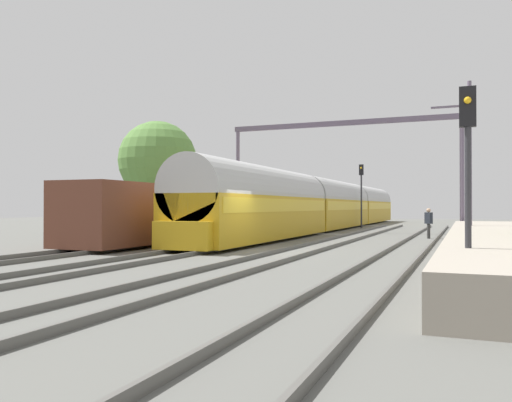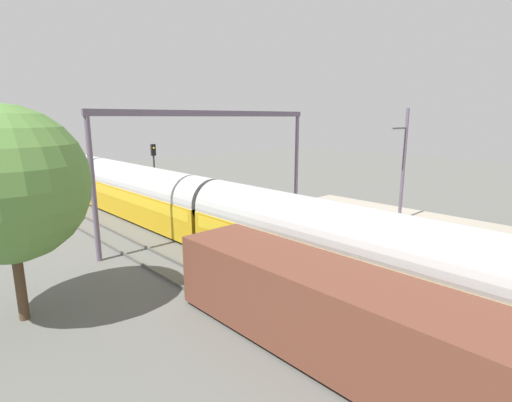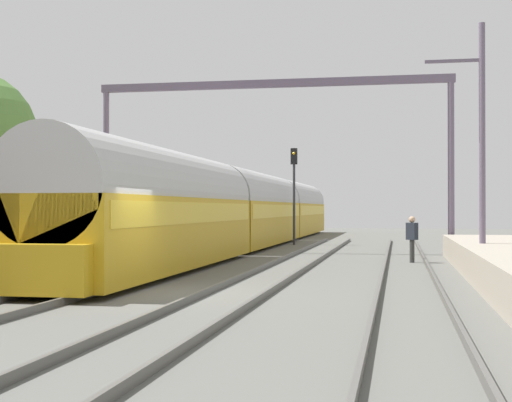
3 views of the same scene
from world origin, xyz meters
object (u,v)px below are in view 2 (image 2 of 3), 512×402
freight_car (340,317)px  railway_signal_far (154,169)px  catenary_gantry (216,142)px  passenger_train (146,194)px  person_crossing (334,214)px

freight_car → railway_signal_far: railway_signal_far is taller
railway_signal_far → freight_car: bearing=-105.1°
railway_signal_far → catenary_gantry: bearing=-89.6°
freight_car → catenary_gantry: size_ratio=0.80×
freight_car → catenary_gantry: (5.91, 13.75, 4.42)m
passenger_train → freight_car: passenger_train is taller
passenger_train → catenary_gantry: (1.97, -5.87, 3.91)m
freight_car → passenger_train: bearing=78.6°
freight_car → railway_signal_far: bearing=74.9°
passenger_train → catenary_gantry: bearing=-71.5°
person_crossing → railway_signal_far: bearing=-25.4°
passenger_train → railway_signal_far: size_ratio=9.15×
railway_signal_far → person_crossing: bearing=-64.4°
person_crossing → catenary_gantry: (-6.16, 4.94, 4.86)m
passenger_train → person_crossing: size_ratio=28.44×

